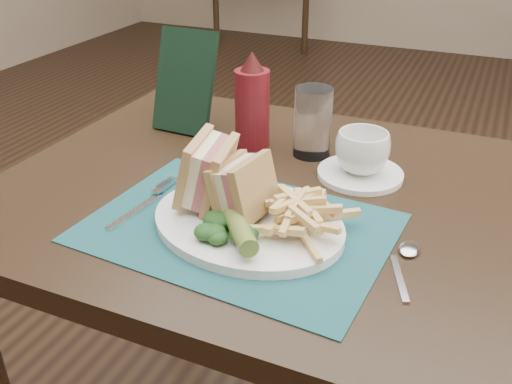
% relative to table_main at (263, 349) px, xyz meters
% --- Properties ---
extents(floor, '(7.00, 7.00, 0.00)m').
position_rel_table_main_xyz_m(floor, '(0.00, 0.50, -0.38)').
color(floor, black).
rests_on(floor, ground).
extents(wall_back, '(6.00, 0.00, 6.00)m').
position_rel_table_main_xyz_m(wall_back, '(0.00, 4.00, -0.38)').
color(wall_back, gray).
rests_on(wall_back, ground).
extents(table_main, '(0.90, 0.75, 0.75)m').
position_rel_table_main_xyz_m(table_main, '(0.00, 0.00, 0.00)').
color(table_main, black).
rests_on(table_main, ground).
extents(placemat, '(0.46, 0.35, 0.00)m').
position_rel_table_main_xyz_m(placemat, '(0.02, -0.14, 0.38)').
color(placemat, '#17474A').
rests_on(placemat, table_main).
extents(plate, '(0.34, 0.29, 0.01)m').
position_rel_table_main_xyz_m(plate, '(0.03, -0.14, 0.38)').
color(plate, white).
rests_on(plate, placemat).
extents(sandwich_half_a, '(0.10, 0.12, 0.11)m').
position_rel_table_main_xyz_m(sandwich_half_a, '(-0.07, -0.12, 0.45)').
color(sandwich_half_a, tan).
rests_on(sandwich_half_a, plate).
extents(sandwich_half_b, '(0.09, 0.10, 0.10)m').
position_rel_table_main_xyz_m(sandwich_half_b, '(0.00, -0.13, 0.44)').
color(sandwich_half_b, tan).
rests_on(sandwich_half_b, plate).
extents(kale_garnish, '(0.11, 0.08, 0.03)m').
position_rel_table_main_xyz_m(kale_garnish, '(0.03, -0.19, 0.41)').
color(kale_garnish, '#163A15').
rests_on(kale_garnish, plate).
extents(pickle_spear, '(0.10, 0.11, 0.03)m').
position_rel_table_main_xyz_m(pickle_spear, '(0.04, -0.19, 0.41)').
color(pickle_spear, '#546A28').
rests_on(pickle_spear, plate).
extents(fries_pile, '(0.18, 0.20, 0.05)m').
position_rel_table_main_xyz_m(fries_pile, '(0.10, -0.13, 0.42)').
color(fries_pile, '#DBB66D').
rests_on(fries_pile, plate).
extents(fork, '(0.05, 0.17, 0.01)m').
position_rel_table_main_xyz_m(fork, '(-0.15, -0.14, 0.38)').
color(fork, silver).
rests_on(fork, placemat).
extents(spoon, '(0.08, 0.15, 0.01)m').
position_rel_table_main_xyz_m(spoon, '(0.26, -0.15, 0.38)').
color(spoon, silver).
rests_on(spoon, table_main).
extents(saucer, '(0.19, 0.19, 0.01)m').
position_rel_table_main_xyz_m(saucer, '(0.14, 0.10, 0.38)').
color(saucer, white).
rests_on(saucer, table_main).
extents(coffee_cup, '(0.13, 0.13, 0.07)m').
position_rel_table_main_xyz_m(coffee_cup, '(0.14, 0.10, 0.42)').
color(coffee_cup, white).
rests_on(coffee_cup, saucer).
extents(drinking_glass, '(0.09, 0.09, 0.13)m').
position_rel_table_main_xyz_m(drinking_glass, '(0.03, 0.15, 0.44)').
color(drinking_glass, white).
rests_on(drinking_glass, table_main).
extents(ketchup_bottle, '(0.08, 0.08, 0.19)m').
position_rel_table_main_xyz_m(ketchup_bottle, '(-0.09, 0.15, 0.47)').
color(ketchup_bottle, '#580F15').
rests_on(ketchup_bottle, table_main).
extents(check_presenter, '(0.13, 0.08, 0.20)m').
position_rel_table_main_xyz_m(check_presenter, '(-0.25, 0.17, 0.48)').
color(check_presenter, black).
rests_on(check_presenter, table_main).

